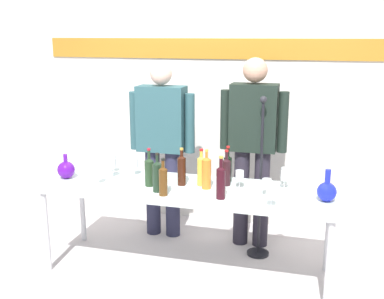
{
  "coord_description": "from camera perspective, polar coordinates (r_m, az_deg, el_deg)",
  "views": [
    {
      "loc": [
        1.0,
        -3.48,
        1.95
      ],
      "look_at": [
        0.0,
        0.15,
        1.01
      ],
      "focal_mm": 43.97,
      "sensor_mm": 36.0,
      "label": 1
    }
  ],
  "objects": [
    {
      "name": "presenter_right",
      "position": [
        4.27,
        7.41,
        1.07
      ],
      "size": [
        0.61,
        0.22,
        1.74
      ],
      "color": "#25212D",
      "rests_on": "ground"
    },
    {
      "name": "display_table",
      "position": [
        3.83,
        -0.6,
        -5.34
      ],
      "size": [
        2.38,
        0.72,
        0.74
      ],
      "color": "silver",
      "rests_on": "ground"
    },
    {
      "name": "wine_bottle_7",
      "position": [
        3.52,
        3.52,
        -3.82
      ],
      "size": [
        0.07,
        0.07,
        0.33
      ],
      "color": "black",
      "rests_on": "display_table"
    },
    {
      "name": "decanter_blue_right",
      "position": [
        3.62,
        16.03,
        -4.86
      ],
      "size": [
        0.15,
        0.15,
        0.25
      ],
      "color": "#1A25BE",
      "rests_on": "display_table"
    },
    {
      "name": "presenter_left",
      "position": [
        4.48,
        -3.66,
        1.33
      ],
      "size": [
        0.64,
        0.22,
        1.69
      ],
      "color": "#262740",
      "rests_on": "ground"
    },
    {
      "name": "wine_glass_left_0",
      "position": [
        4.13,
        -7.05,
        -1.62
      ],
      "size": [
        0.07,
        0.07,
        0.15
      ],
      "color": "white",
      "rests_on": "display_table"
    },
    {
      "name": "wine_bottle_6",
      "position": [
        3.83,
        -1.27,
        -2.39
      ],
      "size": [
        0.07,
        0.07,
        0.31
      ],
      "color": "#35160C",
      "rests_on": "display_table"
    },
    {
      "name": "wine_glass_right_3",
      "position": [
        3.78,
        5.79,
        -3.17
      ],
      "size": [
        0.07,
        0.07,
        0.15
      ],
      "color": "white",
      "rests_on": "display_table"
    },
    {
      "name": "wine_glass_left_3",
      "position": [
        4.1,
        -9.68,
        -1.72
      ],
      "size": [
        0.07,
        0.07,
        0.16
      ],
      "color": "white",
      "rests_on": "display_table"
    },
    {
      "name": "wine_bottle_2",
      "position": [
        3.82,
        1.11,
        -2.44
      ],
      "size": [
        0.06,
        0.06,
        0.31
      ],
      "color": "gold",
      "rests_on": "display_table"
    },
    {
      "name": "wine_glass_right_4",
      "position": [
        3.42,
        9.62,
        -5.35
      ],
      "size": [
        0.07,
        0.07,
        0.13
      ],
      "color": "white",
      "rests_on": "display_table"
    },
    {
      "name": "wine_bottle_3",
      "position": [
        3.83,
        4.19,
        -2.55
      ],
      "size": [
        0.07,
        0.07,
        0.3
      ],
      "color": "black",
      "rests_on": "display_table"
    },
    {
      "name": "wine_glass_right_0",
      "position": [
        3.63,
        9.06,
        -4.08
      ],
      "size": [
        0.07,
        0.07,
        0.13
      ],
      "color": "white",
      "rests_on": "display_table"
    },
    {
      "name": "wine_glass_left_2",
      "position": [
        3.93,
        -11.43,
        -2.53
      ],
      "size": [
        0.06,
        0.06,
        0.16
      ],
      "color": "white",
      "rests_on": "display_table"
    },
    {
      "name": "wine_bottle_5",
      "position": [
        3.59,
        -3.52,
        -3.68
      ],
      "size": [
        0.07,
        0.07,
        0.29
      ],
      "color": "#513010",
      "rests_on": "display_table"
    },
    {
      "name": "wine_glass_right_1",
      "position": [
        3.91,
        11.17,
        -2.8
      ],
      "size": [
        0.06,
        0.06,
        0.15
      ],
      "color": "white",
      "rests_on": "display_table"
    },
    {
      "name": "decanter_blue_left",
      "position": [
        4.16,
        -15.02,
        -2.37
      ],
      "size": [
        0.15,
        0.15,
        0.21
      ],
      "color": "#541293",
      "rests_on": "display_table"
    },
    {
      "name": "wine_bottle_0",
      "position": [
        3.74,
        1.77,
        -2.72
      ],
      "size": [
        0.07,
        0.07,
        0.32
      ],
      "color": "orange",
      "rests_on": "display_table"
    },
    {
      "name": "wine_glass_right_2",
      "position": [
        3.82,
        11.17,
        -3.18
      ],
      "size": [
        0.06,
        0.06,
        0.15
      ],
      "color": "white",
      "rests_on": "display_table"
    },
    {
      "name": "wine_bottle_1",
      "position": [
        3.68,
        -4.22,
        -3.14
      ],
      "size": [
        0.07,
        0.07,
        0.31
      ],
      "color": "#1B2E1E",
      "rests_on": "display_table"
    },
    {
      "name": "microphone_stand",
      "position": [
        4.22,
        8.2,
        -6.66
      ],
      "size": [
        0.2,
        0.2,
        1.44
      ],
      "color": "black",
      "rests_on": "ground"
    },
    {
      "name": "wine_glass_left_1",
      "position": [
        4.24,
        -9.57,
        -1.25
      ],
      "size": [
        0.06,
        0.06,
        0.16
      ],
      "color": "white",
      "rests_on": "display_table"
    },
    {
      "name": "wine_glass_left_4",
      "position": [
        4.21,
        -11.91,
        -1.48
      ],
      "size": [
        0.07,
        0.07,
        0.15
      ],
      "color": "white",
      "rests_on": "display_table"
    },
    {
      "name": "wine_bottle_4",
      "position": [
        3.94,
        4.35,
        -2.11
      ],
      "size": [
        0.07,
        0.07,
        0.3
      ],
      "color": "black",
      "rests_on": "display_table"
    },
    {
      "name": "back_wall",
      "position": [
        4.81,
        3.37,
        8.59
      ],
      "size": [
        5.25,
        0.11,
        3.0
      ],
      "color": "silver",
      "rests_on": "ground"
    },
    {
      "name": "ground_plane",
      "position": [
        4.11,
        -0.57,
        -14.37
      ],
      "size": [
        10.0,
        10.0,
        0.0
      ],
      "primitive_type": "plane",
      "color": "#BCB2B3"
    },
    {
      "name": "wine_bottle_8",
      "position": [
        3.82,
        -5.21,
        -2.59
      ],
      "size": [
        0.07,
        0.07,
        0.32
      ],
      "color": "#21371F",
      "rests_on": "display_table"
    }
  ]
}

